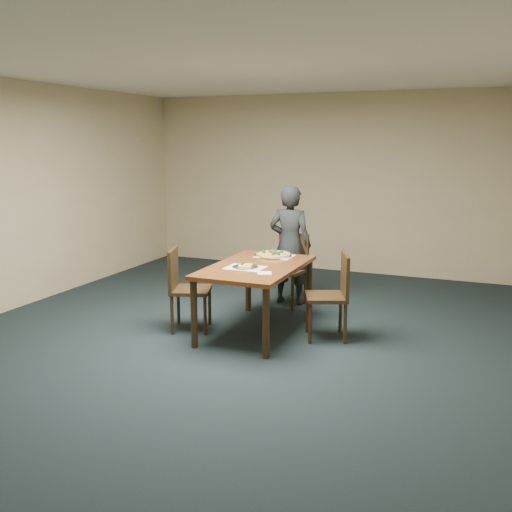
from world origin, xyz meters
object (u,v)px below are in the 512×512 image
at_px(dining_table, 256,273).
at_px(slice_plate_near, 245,266).
at_px(slice_plate_far, 266,254).
at_px(chair_far, 289,265).
at_px(chair_right, 334,291).
at_px(pizza_pan, 275,254).
at_px(diner, 290,245).
at_px(chair_left, 184,284).

bearing_deg(dining_table, slice_plate_near, -109.35).
bearing_deg(slice_plate_far, chair_far, 83.23).
height_order(dining_table, slice_plate_far, slice_plate_far).
distance_m(dining_table, chair_far, 1.18).
bearing_deg(chair_far, slice_plate_far, -88.31).
relative_size(chair_right, slice_plate_far, 3.25).
bearing_deg(pizza_pan, slice_plate_near, -95.95).
relative_size(chair_far, slice_plate_near, 3.25).
bearing_deg(slice_plate_near, chair_right, 17.96).
xyz_separation_m(dining_table, chair_far, (-0.02, 1.17, -0.14)).
distance_m(dining_table, pizza_pan, 0.54).
relative_size(chair_right, slice_plate_near, 3.25).
xyz_separation_m(pizza_pan, slice_plate_near, (-0.07, -0.69, -0.01)).
distance_m(pizza_pan, slice_plate_near, 0.69).
bearing_deg(diner, slice_plate_near, 89.30).
relative_size(chair_far, chair_right, 1.00).
bearing_deg(dining_table, chair_right, 8.62).
relative_size(dining_table, chair_right, 1.65).
bearing_deg(chair_left, dining_table, -92.84).
height_order(pizza_pan, slice_plate_far, pizza_pan).
bearing_deg(chair_far, diner, 113.30).
height_order(dining_table, slice_plate_near, slice_plate_near).
bearing_deg(chair_right, slice_plate_near, -93.91).
height_order(diner, pizza_pan, diner).
relative_size(chair_left, chair_right, 1.00).
bearing_deg(chair_far, chair_left, -109.60).
distance_m(dining_table, chair_left, 0.81).
xyz_separation_m(chair_right, slice_plate_near, (-0.89, -0.29, 0.25)).
xyz_separation_m(chair_far, pizza_pan, (0.04, -0.64, 0.26)).
distance_m(chair_right, diner, 1.43).
height_order(chair_left, pizza_pan, chair_left).
distance_m(chair_far, slice_plate_far, 0.69).
relative_size(chair_left, slice_plate_near, 3.25).
xyz_separation_m(dining_table, diner, (-0.04, 1.23, 0.10)).
relative_size(diner, slice_plate_far, 5.44).
bearing_deg(slice_plate_far, chair_left, -131.49).
bearing_deg(chair_right, dining_table, -103.25).
height_order(pizza_pan, slice_plate_near, pizza_pan).
relative_size(chair_left, diner, 0.60).
bearing_deg(pizza_pan, slice_plate_far, 177.92).
bearing_deg(chair_right, pizza_pan, -137.92).
bearing_deg(diner, chair_left, 63.45).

